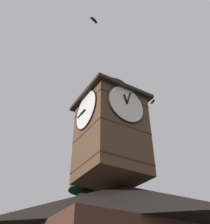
% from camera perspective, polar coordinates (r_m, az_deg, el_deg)
% --- Properties ---
extents(clock_tower, '(4.66, 4.66, 8.75)m').
position_cam_1_polar(clock_tower, '(18.30, 1.23, -3.73)').
color(clock_tower, brown).
rests_on(clock_tower, building_main).
extents(flying_bird_high, '(0.73, 0.41, 0.16)m').
position_cam_1_polar(flying_bird_high, '(22.08, -2.48, 19.62)').
color(flying_bird_high, black).
extents(flying_bird_low, '(0.35, 0.66, 0.16)m').
position_cam_1_polar(flying_bird_low, '(24.73, 10.45, 2.19)').
color(flying_bird_low, black).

